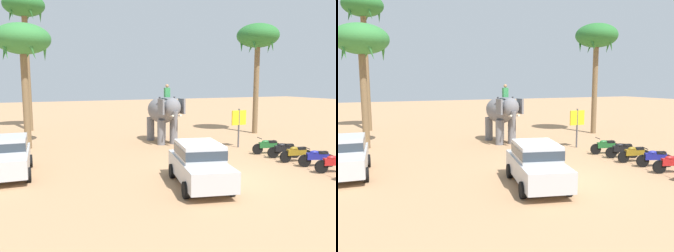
{
  "view_description": "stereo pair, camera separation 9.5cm",
  "coord_description": "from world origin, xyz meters",
  "views": [
    {
      "loc": [
        -7.12,
        -11.44,
        4.05
      ],
      "look_at": [
        0.25,
        5.32,
        1.6
      ],
      "focal_mm": 35.64,
      "sensor_mm": 36.0,
      "label": 1
    },
    {
      "loc": [
        -7.03,
        -11.48,
        4.05
      ],
      "look_at": [
        0.25,
        5.32,
        1.6
      ],
      "focal_mm": 35.64,
      "sensor_mm": 36.0,
      "label": 2
    }
  ],
  "objects": [
    {
      "name": "car_sedan_foreground",
      "position": [
        -0.93,
        -0.38,
        0.93
      ],
      "size": [
        2.61,
        4.38,
        1.7
      ],
      "color": "#B7BABF",
      "rests_on": "ground"
    },
    {
      "name": "motorcycle_mid_row",
      "position": [
        5.64,
        -0.09,
        0.46
      ],
      "size": [
        1.71,
        0.82,
        0.94
      ],
      "color": "black",
      "rests_on": "ground"
    },
    {
      "name": "car_parked_far_side",
      "position": [
        -7.8,
        4.17,
        0.93
      ],
      "size": [
        2.04,
        4.18,
        1.7
      ],
      "color": "#B7BABF",
      "rests_on": "ground"
    },
    {
      "name": "signboard_yellow",
      "position": [
        5.03,
        5.37,
        1.69
      ],
      "size": [
        1.0,
        0.1,
        2.4
      ],
      "color": "#4C4C51",
      "rests_on": "ground"
    },
    {
      "name": "palm_tree_near_hut",
      "position": [
        9.67,
        9.68,
        7.28
      ],
      "size": [
        3.2,
        3.2,
        8.43
      ],
      "color": "brown",
      "rests_on": "ground"
    },
    {
      "name": "motorcycle_far_in_row",
      "position": [
        5.54,
        1.99,
        0.46
      ],
      "size": [
        1.73,
        0.79,
        0.94
      ],
      "color": "black",
      "rests_on": "ground"
    },
    {
      "name": "palm_tree_behind_elephant",
      "position": [
        -6.56,
        18.21,
        9.6
      ],
      "size": [
        3.2,
        3.2,
        10.98
      ],
      "color": "brown",
      "rests_on": "ground"
    },
    {
      "name": "ground_plane",
      "position": [
        0.0,
        0.0,
        0.0
      ],
      "size": [
        120.0,
        120.0,
        0.0
      ],
      "primitive_type": "plane",
      "color": "tan"
    },
    {
      "name": "motorcycle_end_of_row",
      "position": [
        5.4,
        3.13,
        0.46
      ],
      "size": [
        1.77,
        0.67,
        0.94
      ],
      "color": "black",
      "rests_on": "ground"
    },
    {
      "name": "elephant_with_mahout",
      "position": [
        1.43,
        8.8,
        1.99
      ],
      "size": [
        1.66,
        3.88,
        3.88
      ],
      "color": "slate",
      "rests_on": "ground"
    },
    {
      "name": "palm_tree_left_of_road",
      "position": [
        -6.88,
        10.26,
        6.34
      ],
      "size": [
        3.2,
        3.2,
        7.43
      ],
      "color": "brown",
      "rests_on": "ground"
    },
    {
      "name": "motorcycle_second_in_row",
      "position": [
        5.47,
        -1.21,
        0.46
      ],
      "size": [
        1.73,
        0.78,
        0.94
      ],
      "color": "black",
      "rests_on": "ground"
    },
    {
      "name": "motorcycle_fourth_in_row",
      "position": [
        5.45,
        1.03,
        0.46
      ],
      "size": [
        1.79,
        0.59,
        0.94
      ],
      "color": "black",
      "rests_on": "ground"
    }
  ]
}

